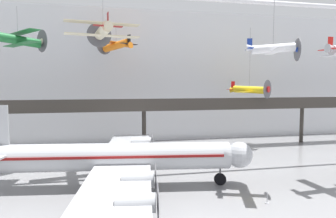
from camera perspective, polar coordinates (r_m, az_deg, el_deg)
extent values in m
cube|color=silver|center=(59.37, -5.76, 6.23)|extent=(140.00, 3.00, 25.30)
cube|color=#38332D|center=(49.74, -4.48, 0.25)|extent=(110.00, 3.20, 0.90)
cube|color=#38332D|center=(48.15, -4.25, 1.30)|extent=(110.00, 0.12, 1.10)
cylinder|color=#38332D|center=(51.12, -4.59, -3.94)|extent=(0.70, 0.70, 6.75)
cylinder|color=#38332D|center=(62.59, 24.08, -2.75)|extent=(0.70, 0.70, 6.75)
cylinder|color=#B7BABF|center=(32.80, -9.98, -8.97)|extent=(24.65, 6.30, 2.95)
sphere|color=#B7BABF|center=(34.14, 13.44, -8.48)|extent=(2.89, 2.89, 2.89)
cube|color=maroon|center=(32.73, -9.98, -8.47)|extent=(22.97, 6.12, 0.27)
cube|color=#B7BABF|center=(41.92, -7.47, -6.86)|extent=(7.80, 16.29, 0.28)
cube|color=#B7BABF|center=(24.05, -10.23, -15.77)|extent=(7.80, 16.29, 0.28)
cylinder|color=#B7BABF|center=(38.47, -5.22, -7.81)|extent=(3.01, 1.79, 1.42)
cylinder|color=#4C4C51|center=(38.47, -2.87, -7.80)|extent=(0.43, 2.67, 2.69)
cylinder|color=#B7BABF|center=(43.68, -5.07, -6.30)|extent=(3.01, 1.79, 1.42)
cylinder|color=#4C4C51|center=(43.68, -3.01, -6.29)|extent=(0.43, 2.67, 2.69)
cylinder|color=#B7BABF|center=(27.16, -5.75, -13.18)|extent=(3.01, 1.79, 1.42)
cylinder|color=#4C4C51|center=(27.16, -2.35, -13.16)|extent=(0.43, 2.67, 2.69)
cylinder|color=#B7BABF|center=(22.16, -6.18, -17.40)|extent=(3.01, 1.79, 1.42)
cylinder|color=#4C4C51|center=(22.15, -1.94, -17.38)|extent=(0.43, 2.67, 2.69)
cylinder|color=#4C4C51|center=(34.12, 9.91, -12.05)|extent=(0.20, 0.20, 1.21)
cylinder|color=black|center=(34.30, 9.90, -13.02)|extent=(1.34, 0.56, 1.30)
cylinder|color=#4C4C51|center=(35.57, -9.06, -11.34)|extent=(0.20, 0.20, 1.21)
cylinder|color=black|center=(35.74, -9.05, -12.28)|extent=(1.34, 0.56, 1.30)
cylinder|color=#4C4C51|center=(31.08, -9.85, -13.74)|extent=(0.20, 0.20, 1.21)
cylinder|color=black|center=(31.28, -9.83, -14.79)|extent=(1.34, 0.56, 1.30)
cylinder|color=beige|center=(37.48, -12.24, 14.32)|extent=(2.15, 5.99, 1.29)
cone|color=maroon|center=(40.48, -12.95, 13.64)|extent=(1.23, 1.13, 1.09)
cylinder|color=#4C4C51|center=(40.69, -12.99, 13.60)|extent=(3.12, 0.55, 3.15)
cone|color=beige|center=(34.71, -11.48, 15.06)|extent=(1.27, 1.73, 1.05)
cube|color=beige|center=(38.00, -12.36, 15.67)|extent=(8.96, 2.84, 0.10)
cube|color=beige|center=(37.75, -12.32, 13.50)|extent=(8.96, 2.84, 0.10)
cube|color=maroon|center=(34.51, -11.39, 16.42)|extent=(0.17, 0.71, 1.46)
cube|color=maroon|center=(34.37, -11.37, 15.23)|extent=(3.23, 1.21, 0.06)
cylinder|color=slate|center=(37.93, -12.31, 17.67)|extent=(0.04, 0.04, 3.28)
cylinder|color=yellow|center=(55.07, 15.22, 3.58)|extent=(4.53, 5.55, 1.43)
cone|color=red|center=(53.75, 18.20, 3.60)|extent=(1.48, 1.45, 1.11)
cylinder|color=#4C4C51|center=(53.66, 18.41, 3.60)|extent=(2.61, 1.93, 3.21)
cone|color=yellow|center=(56.44, 12.58, 3.56)|extent=(1.81, 1.93, 1.10)
cube|color=yellow|center=(54.92, 15.55, 3.19)|extent=(8.11, 6.49, 0.10)
cube|color=red|center=(56.60, 12.27, 4.41)|extent=(0.48, 0.62, 1.48)
cube|color=red|center=(56.61, 12.26, 3.67)|extent=(3.01, 2.48, 0.06)
cylinder|color=slate|center=(55.28, 15.35, 9.54)|extent=(0.04, 0.04, 10.25)
cone|color=silver|center=(35.38, 28.86, 10.12)|extent=(1.44, 0.99, 0.94)
cube|color=red|center=(35.22, 28.54, 10.99)|extent=(0.61, 0.11, 1.24)
cube|color=red|center=(35.15, 28.50, 9.99)|extent=(0.83, 2.73, 0.06)
cylinder|color=#1E6B33|center=(45.00, -26.66, 11.65)|extent=(5.40, 4.40, 1.60)
cone|color=beige|center=(46.22, -23.12, 11.84)|extent=(1.40, 1.43, 1.07)
cylinder|color=#4C4C51|center=(46.31, -22.88, 11.85)|extent=(1.86, 2.53, 3.10)
cube|color=#1E6B33|center=(45.26, -26.29, 12.84)|extent=(6.26, 7.85, 0.10)
cube|color=#1E6B33|center=(45.07, -26.22, 11.04)|extent=(6.26, 7.85, 0.10)
cylinder|color=slate|center=(45.39, -26.78, 14.77)|extent=(0.04, 0.04, 3.80)
cylinder|color=silver|center=(32.43, 19.37, 10.81)|extent=(4.31, 2.15, 1.13)
cone|color=navy|center=(32.98, 23.15, 10.35)|extent=(0.91, 0.96, 0.78)
cylinder|color=#4C4C51|center=(33.03, 23.41, 10.32)|extent=(0.74, 2.17, 2.27)
cone|color=silver|center=(32.05, 15.73, 11.20)|extent=(1.34, 1.07, 0.81)
cube|color=silver|center=(32.47, 19.80, 10.33)|extent=(2.95, 6.36, 0.10)
cube|color=navy|center=(32.06, 15.29, 11.92)|extent=(0.51, 0.22, 1.05)
cube|color=navy|center=(32.00, 15.27, 10.99)|extent=(1.19, 2.31, 0.06)
cylinder|color=slate|center=(33.01, 19.54, 16.87)|extent=(0.04, 0.04, 6.14)
cylinder|color=orange|center=(51.63, -9.84, 11.81)|extent=(4.52, 5.48, 1.79)
cone|color=black|center=(54.06, -11.93, 11.78)|extent=(1.45, 1.43, 1.09)
cylinder|color=#4C4C51|center=(54.23, -12.06, 11.78)|extent=(2.55, 1.92, 3.15)
cone|color=orange|center=(49.43, -7.71, 11.82)|extent=(1.82, 1.95, 1.18)
cube|color=orange|center=(51.97, -10.10, 12.40)|extent=(7.93, 6.43, 0.10)
cube|color=black|center=(49.30, -7.45, 13.03)|extent=(0.47, 0.61, 1.45)
cube|color=black|center=(49.20, -7.44, 12.19)|extent=(2.95, 2.46, 0.06)
cylinder|color=slate|center=(51.94, -9.87, 14.21)|extent=(0.04, 0.04, 3.17)
cylinder|color=#B2B5BA|center=(30.66, 18.34, -16.64)|extent=(0.36, 0.36, 0.04)
cylinder|color=#B2B5BA|center=(30.48, 18.37, -15.77)|extent=(0.07, 0.07, 0.95)
sphere|color=#B2B5BA|center=(30.31, 18.40, -14.85)|extent=(0.10, 0.10, 0.10)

